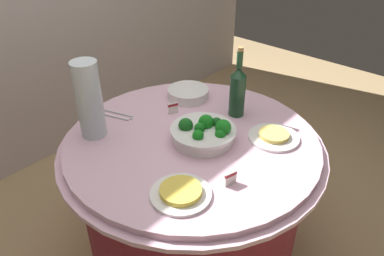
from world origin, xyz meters
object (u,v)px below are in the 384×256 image
at_px(label_placard_front, 231,178).
at_px(label_placard_mid, 173,108).
at_px(decorative_fruit_vase, 90,103).
at_px(broccoli_bowl, 204,133).
at_px(food_plate_fried_egg, 181,193).
at_px(serving_tongs, 118,115).
at_px(food_plate_noodles, 274,136).
at_px(plate_stack, 188,93).
at_px(wine_bottle, 238,90).

distance_m(label_placard_front, label_placard_mid, 0.57).
relative_size(decorative_fruit_vase, label_placard_front, 6.18).
relative_size(broccoli_bowl, food_plate_fried_egg, 1.27).
height_order(broccoli_bowl, serving_tongs, broccoli_bowl).
bearing_deg(label_placard_front, food_plate_noodles, 5.95).
bearing_deg(broccoli_bowl, label_placard_front, -120.81).
relative_size(plate_stack, label_placard_mid, 3.82).
height_order(wine_bottle, food_plate_noodles, wine_bottle).
bearing_deg(plate_stack, wine_bottle, -84.59).
bearing_deg(label_placard_mid, food_plate_fried_egg, -133.36).
distance_m(wine_bottle, label_placard_front, 0.52).
height_order(wine_bottle, label_placard_front, wine_bottle).
distance_m(decorative_fruit_vase, label_placard_front, 0.67).
relative_size(plate_stack, serving_tongs, 1.27).
bearing_deg(label_placard_front, plate_stack, 54.86).
distance_m(food_plate_noodles, food_plate_fried_egg, 0.53).
bearing_deg(serving_tongs, label_placard_mid, -42.50).
bearing_deg(plate_stack, serving_tongs, 160.69).
relative_size(wine_bottle, decorative_fruit_vase, 0.99).
xyz_separation_m(wine_bottle, serving_tongs, (-0.39, 0.41, -0.12)).
relative_size(wine_bottle, label_placard_mid, 6.11).
relative_size(decorative_fruit_vase, label_placard_mid, 6.18).
relative_size(plate_stack, wine_bottle, 0.62).
bearing_deg(label_placard_mid, broccoli_bowl, -107.44).
relative_size(decorative_fruit_vase, serving_tongs, 2.05).
relative_size(wine_bottle, serving_tongs, 2.03).
bearing_deg(wine_bottle, decorative_fruit_vase, 146.47).
bearing_deg(label_placard_mid, plate_stack, 17.44).
xyz_separation_m(plate_stack, label_placard_front, (-0.40, -0.57, 0.01)).
bearing_deg(decorative_fruit_vase, serving_tongs, 15.16).
distance_m(broccoli_bowl, decorative_fruit_vase, 0.50).
bearing_deg(serving_tongs, food_plate_fried_egg, -108.62).
relative_size(broccoli_bowl, label_placard_mid, 5.09).
relative_size(serving_tongs, label_placard_front, 3.01).
height_order(broccoli_bowl, food_plate_noodles, broccoli_bowl).
distance_m(broccoli_bowl, plate_stack, 0.40).
height_order(food_plate_fried_egg, label_placard_front, label_placard_front).
xyz_separation_m(label_placard_front, label_placard_mid, (0.23, 0.52, 0.00)).
distance_m(broccoli_bowl, label_placard_mid, 0.27).
bearing_deg(food_plate_fried_egg, food_plate_noodles, -6.16).
distance_m(wine_bottle, label_placard_mid, 0.32).
height_order(broccoli_bowl, plate_stack, broccoli_bowl).
relative_size(broccoli_bowl, serving_tongs, 1.69).
bearing_deg(food_plate_fried_egg, label_placard_front, -30.24).
bearing_deg(decorative_fruit_vase, plate_stack, -8.84).
bearing_deg(food_plate_fried_egg, serving_tongs, 71.38).
bearing_deg(decorative_fruit_vase, label_placard_mid, -20.42).
bearing_deg(label_placard_front, food_plate_fried_egg, 149.76).
bearing_deg(label_placard_front, serving_tongs, 86.84).
height_order(wine_bottle, serving_tongs, wine_bottle).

